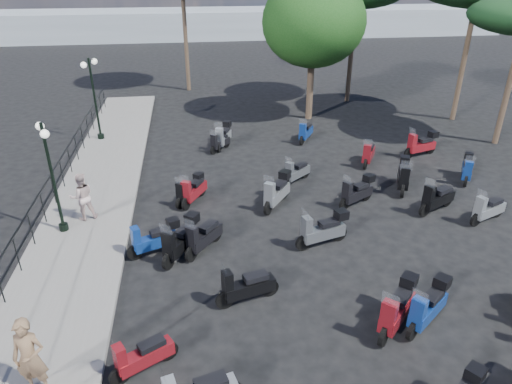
{
  "coord_description": "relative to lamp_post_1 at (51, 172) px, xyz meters",
  "views": [
    {
      "loc": [
        -2.77,
        -12.01,
        7.96
      ],
      "look_at": [
        -0.8,
        1.22,
        1.2
      ],
      "focal_mm": 32.0,
      "sensor_mm": 36.0,
      "label": 1
    }
  ],
  "objects": [
    {
      "name": "ground",
      "position": [
        7.09,
        -1.49,
        -2.23
      ],
      "size": [
        120.0,
        120.0,
        0.0
      ],
      "primitive_type": "plane",
      "color": "black",
      "rests_on": "ground"
    },
    {
      "name": "sidewalk",
      "position": [
        0.59,
        1.51,
        -2.15
      ],
      "size": [
        3.0,
        30.0,
        0.15
      ],
      "primitive_type": "cube",
      "color": "slate",
      "rests_on": "ground"
    },
    {
      "name": "railing",
      "position": [
        -0.71,
        1.31,
        -1.33
      ],
      "size": [
        0.04,
        26.04,
        1.1
      ],
      "color": "black",
      "rests_on": "sidewalk"
    },
    {
      "name": "lamp_post_1",
      "position": [
        0.0,
        0.0,
        0.0
      ],
      "size": [
        0.58,
        1.01,
        3.65
      ],
      "rotation": [
        0.0,
        0.0,
        0.41
      ],
      "color": "black",
      "rests_on": "sidewalk"
    },
    {
      "name": "lamp_post_2",
      "position": [
        -0.13,
        8.74,
        0.14
      ],
      "size": [
        0.61,
        1.08,
        3.9
      ],
      "rotation": [
        0.0,
        0.0,
        -0.39
      ],
      "color": "black",
      "rests_on": "sidewalk"
    },
    {
      "name": "woman",
      "position": [
        0.9,
        -6.44,
        -1.17
      ],
      "size": [
        0.72,
        0.54,
        1.81
      ],
      "primitive_type": "imported",
      "rotation": [
        0.0,
        0.0,
        -0.16
      ],
      "color": "brown",
      "rests_on": "sidewalk"
    },
    {
      "name": "pedestrian_far",
      "position": [
        0.57,
        0.68,
        -1.25
      ],
      "size": [
        0.97,
        0.86,
        1.66
      ],
      "primitive_type": "imported",
      "rotation": [
        0.0,
        0.0,
        3.48
      ],
      "color": "beige",
      "rests_on": "sidewalk"
    },
    {
      "name": "scooter_1",
      "position": [
        2.96,
        -6.14,
        -1.79
      ],
      "size": [
        1.44,
        0.89,
        1.26
      ],
      "rotation": [
        0.0,
        0.0,
        2.07
      ],
      "color": "black",
      "rests_on": "ground"
    },
    {
      "name": "scooter_2",
      "position": [
        3.8,
        -1.84,
        -1.67
      ],
      "size": [
        1.18,
        1.64,
        1.48
      ],
      "rotation": [
        0.0,
        0.0,
        2.56
      ],
      "color": "black",
      "rests_on": "ground"
    },
    {
      "name": "scooter_3",
      "position": [
        3.01,
        -1.58,
        -1.72
      ],
      "size": [
        1.63,
        0.86,
        1.36
      ],
      "rotation": [
        0.0,
        0.0,
        1.95
      ],
      "color": "black",
      "rests_on": "ground"
    },
    {
      "name": "scooter_4",
      "position": [
        4.25,
        1.55,
        -1.76
      ],
      "size": [
        1.0,
        1.54,
        1.37
      ],
      "rotation": [
        0.0,
        0.0,
        2.62
      ],
      "color": "black",
      "rests_on": "ground"
    },
    {
      "name": "scooter_5",
      "position": [
        5.59,
        6.57,
        -1.82
      ],
      "size": [
        1.02,
        1.2,
        1.19
      ],
      "rotation": [
        0.0,
        0.0,
        2.45
      ],
      "color": "black",
      "rests_on": "ground"
    },
    {
      "name": "scooter_7",
      "position": [
        5.45,
        -4.2,
        -1.75
      ],
      "size": [
        1.72,
        0.71,
        1.39
      ],
      "rotation": [
        0.0,
        0.0,
        1.83
      ],
      "color": "black",
      "rests_on": "ground"
    },
    {
      "name": "scooter_8",
      "position": [
        4.46,
        -1.67,
        -1.73
      ],
      "size": [
        1.21,
        1.46,
        1.43
      ],
      "rotation": [
        0.0,
        0.0,
        2.46
      ],
      "color": "black",
      "rests_on": "ground"
    },
    {
      "name": "scooter_9",
      "position": [
        4.12,
        1.61,
        -1.76
      ],
      "size": [
        1.11,
        1.32,
        1.25
      ],
      "rotation": [
        0.0,
        0.0,
        2.46
      ],
      "color": "black",
      "rests_on": "ground"
    },
    {
      "name": "scooter_10",
      "position": [
        8.37,
        2.69,
        -1.79
      ],
      "size": [
        1.3,
        1.1,
        1.28
      ],
      "rotation": [
        0.0,
        0.0,
        2.26
      ],
      "color": "black",
      "rests_on": "ground"
    },
    {
      "name": "scooter_11",
      "position": [
        5.81,
        7.06,
        -1.69
      ],
      "size": [
        0.92,
        1.72,
        1.44
      ],
      "rotation": [
        0.0,
        0.0,
        2.75
      ],
      "color": "black",
      "rests_on": "ground"
    },
    {
      "name": "scooter_13",
      "position": [
        9.67,
        -5.67,
        -1.69
      ],
      "size": [
        1.52,
        1.24,
        1.43
      ],
      "rotation": [
        0.0,
        0.0,
        2.23
      ],
      "color": "black",
      "rests_on": "ground"
    },
    {
      "name": "scooter_14",
      "position": [
        8.89,
        -5.65,
        -1.67
      ],
      "size": [
        1.44,
        1.47,
        1.5
      ],
      "rotation": [
        0.0,
        0.0,
        2.37
      ],
      "color": "black",
      "rests_on": "ground"
    },
    {
      "name": "scooter_15",
      "position": [
        8.14,
        -1.89,
        -1.69
      ],
      "size": [
        1.78,
        0.78,
        1.44
      ],
      "rotation": [
        0.0,
        0.0,
        1.85
      ],
      "color": "black",
      "rests_on": "ground"
    },
    {
      "name": "scooter_16",
      "position": [
        7.22,
        0.85,
        -1.67
      ],
      "size": [
        1.26,
        1.62,
        1.5
      ],
      "rotation": [
        0.0,
        0.0,
        2.51
      ],
      "color": "black",
      "rests_on": "ground"
    },
    {
      "name": "scooter_17",
      "position": [
        9.87,
        7.23,
        -1.76
      ],
      "size": [
        1.0,
        1.49,
        1.34
      ],
      "rotation": [
        0.0,
        0.0,
        2.59
      ],
      "color": "black",
      "rests_on": "ground"
    },
    {
      "name": "scooter_21",
      "position": [
        12.32,
        1.47,
        -1.67
      ],
      "size": [
        0.99,
        1.75,
        1.49
      ],
      "rotation": [
        0.0,
        0.0,
        2.72
      ],
      "color": "black",
      "rests_on": "ground"
    },
    {
      "name": "scooter_22",
      "position": [
        10.11,
        0.52,
        -1.72
      ],
      "size": [
        1.54,
        1.03,
        1.36
      ],
      "rotation": [
        0.0,
        0.0,
        2.1
      ],
      "color": "black",
      "rests_on": "ground"
    },
    {
      "name": "scooter_23",
      "position": [
        11.88,
        4.03,
        -1.76
      ],
      "size": [
        1.0,
        1.53,
        1.36
      ],
      "rotation": [
        0.0,
        0.0,
        2.61
      ],
      "color": "black",
      "rests_on": "ground"
    },
    {
      "name": "scooter_26",
      "position": [
        14.08,
        -1.31,
        -1.76
      ],
      "size": [
        1.61,
        0.84,
        1.35
      ],
      "rotation": [
        0.0,
        0.0,
        1.96
      ],
      "color": "black",
      "rests_on": "ground"
    },
    {
      "name": "scooter_27",
      "position": [
        12.72,
        -0.38,
        -1.72
      ],
      "size": [
        1.68,
        1.0,
        1.46
      ],
      "rotation": [
        0.0,
        0.0,
        2.04
      ],
      "color": "black",
      "rests_on": "ground"
    },
    {
      "name": "scooter_28",
      "position": [
        15.21,
        1.86,
        -1.74
      ],
      "size": [
        1.01,
        1.48,
        1.31
      ],
      "rotation": [
        0.0,
        0.0,
        2.6
      ],
      "color": "black",
      "rests_on": "ground"
    },
    {
      "name": "scooter_29",
      "position": [
        14.61,
        4.61,
        -1.69
      ],
      "size": [
        1.75,
        0.81,
        1.43
      ],
      "rotation": [
        0.0,
        0.0,
        1.87
      ],
      "color": "black",
      "rests_on": "ground"
    },
    {
      "name": "broadleaf_tree",
      "position": [
        10.97,
        10.84,
        2.93
      ],
      "size": [
        5.42,
        5.42,
        7.47
      ],
      "color": "#38281E",
      "rests_on": "ground"
    },
    {
      "name": "distant_hills",
      "position": [
        7.09,
        43.51,
        -0.73
      ],
      "size": [
        70.0,
        8.0,
        3.0
      ],
      "primitive_type": "cube",
      "color": "gray",
      "rests_on": "ground"
    }
  ]
}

